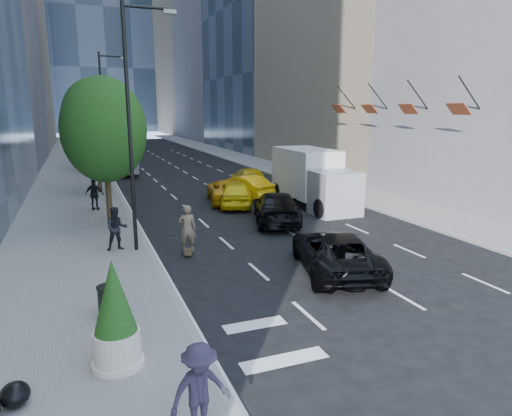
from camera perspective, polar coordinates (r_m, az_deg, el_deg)
name	(u,v)px	position (r m, az deg, el deg)	size (l,w,h in m)	color
ground	(317,263)	(18.38, 7.62, -6.89)	(160.00, 160.00, 0.00)	black
sidewalk_left	(74,174)	(45.53, -21.81, 3.94)	(6.00, 120.00, 0.15)	slate
sidewalk_right	(264,165)	(49.15, 0.97, 5.38)	(4.00, 120.00, 0.15)	slate
tower_right_far	(203,28)	(118.71, -6.61, 21.44)	(20.00, 24.00, 50.00)	gray
lamp_near	(133,114)	(19.27, -15.11, 11.31)	(2.13, 0.22, 10.00)	black
lamp_far	(105,111)	(37.20, -18.33, 11.40)	(2.13, 0.22, 10.00)	black
tree_near	(104,130)	(24.20, -18.45, 9.23)	(4.20, 4.20, 7.46)	#302412
tree_mid	(95,119)	(34.17, -19.46, 10.46)	(4.50, 4.50, 7.99)	#302412
tree_far	(90,123)	(47.18, -20.04, 9.90)	(3.90, 3.90, 6.92)	#302412
traffic_signal	(96,125)	(55.21, -19.42, 9.79)	(2.48, 0.53, 5.20)	black
facade_flags	(390,106)	(31.60, 16.35, 12.15)	(1.85, 13.30, 2.05)	black
skateboarder	(188,232)	(19.24, -8.56, -2.93)	(0.73, 0.48, 1.99)	brown
black_sedan_lincoln	(335,251)	(17.42, 9.88, -5.37)	(2.56, 5.56, 1.55)	black
black_sedan_mercedes	(276,207)	(24.47, 2.57, 0.07)	(2.31, 5.68, 1.65)	black
taxi_a	(235,193)	(28.60, -2.60, 1.83)	(1.92, 4.78, 1.63)	yellow
taxi_b	(243,186)	(31.38, -1.65, 2.71)	(1.65, 4.72, 1.56)	yellow
taxi_c	(228,191)	(30.01, -3.52, 2.19)	(2.47, 5.36, 1.49)	orange
taxi_d	(249,178)	(35.15, -0.85, 3.76)	(2.18, 5.37, 1.56)	#D1A30B
city_bus	(119,155)	(46.81, -16.79, 6.40)	(2.70, 11.55, 3.22)	#B2B4B9
box_truck	(313,178)	(28.78, 7.15, 3.78)	(2.76, 7.38, 3.51)	silver
pedestrian_a	(117,229)	(20.02, -17.02, -2.49)	(0.90, 0.70, 1.86)	black
pedestrian_b	(95,194)	(28.44, -19.52, 1.63)	(1.09, 0.46, 1.87)	black
pedestrian_c	(200,391)	(8.85, -7.02, -21.75)	(1.18, 0.68, 1.83)	#282233
trash_can	(109,302)	(14.00, -17.94, -11.10)	(0.59, 0.59, 0.88)	black
planter_shrub	(115,316)	(11.16, -17.20, -12.78)	(1.08, 1.08, 2.59)	beige
garbage_bags	(3,402)	(10.90, -29.04, -20.42)	(1.02, 0.98, 0.50)	black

